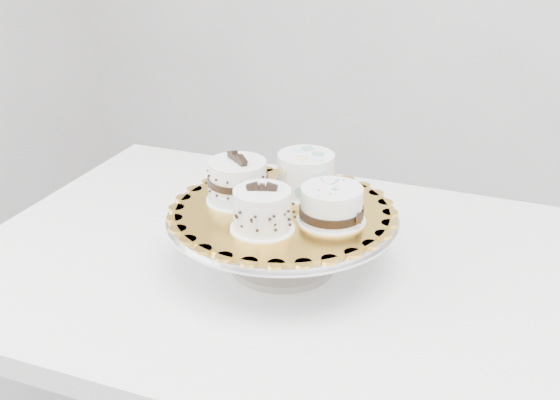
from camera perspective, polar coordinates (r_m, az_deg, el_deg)
The scene contains 7 objects.
table at distance 1.26m, azimuth 2.20°, elevation -8.23°, with size 1.29×0.95×0.75m.
cake_stand at distance 1.18m, azimuth 0.20°, elevation -2.42°, with size 0.39×0.39×0.10m.
cake_board at distance 1.16m, azimuth 0.20°, elevation -0.87°, with size 0.35×0.35×0.01m, color gold.
cake_swirl at distance 1.08m, azimuth -1.45°, elevation -0.87°, with size 0.12×0.12×0.08m.
cake_banded at distance 1.18m, azimuth -3.45°, elevation 1.43°, with size 0.13×0.13×0.09m.
cake_dots at distance 1.21m, azimuth 2.11°, elevation 2.18°, with size 0.12×0.12×0.07m.
cake_ribbon at distance 1.11m, azimuth 4.26°, elevation -0.44°, with size 0.12×0.12×0.06m.
Camera 1 is at (0.55, -0.66, 1.36)m, focal length 45.00 mm.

